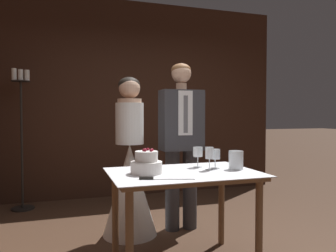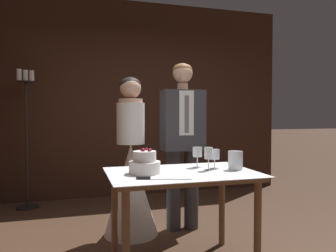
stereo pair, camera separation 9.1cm
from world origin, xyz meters
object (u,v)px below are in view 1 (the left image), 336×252
(cake_table, at_px, (183,184))
(wine_glass_near, at_px, (198,152))
(wine_glass_middle, at_px, (215,155))
(candle_stand, at_px, (22,136))
(bride, at_px, (130,177))
(tiered_cake, at_px, (146,164))
(groom, at_px, (181,136))
(hurricane_candle, at_px, (236,161))
(wine_glass_far, at_px, (209,154))
(cake_knife, at_px, (156,178))

(cake_table, height_order, wine_glass_near, wine_glass_near)
(wine_glass_middle, bearing_deg, candle_stand, 130.38)
(wine_glass_middle, height_order, bride, bride)
(tiered_cake, distance_m, wine_glass_near, 0.52)
(groom, bearing_deg, tiered_cake, -126.22)
(tiered_cake, relative_size, wine_glass_near, 1.38)
(cake_table, relative_size, tiered_cake, 4.82)
(wine_glass_middle, bearing_deg, tiered_cake, -174.90)
(bride, bearing_deg, cake_table, -71.01)
(hurricane_candle, relative_size, bride, 0.10)
(bride, bearing_deg, tiered_cake, -91.79)
(wine_glass_middle, distance_m, groom, 0.74)
(groom, distance_m, candle_stand, 2.12)
(wine_glass_far, height_order, groom, groom)
(tiered_cake, relative_size, cake_knife, 0.64)
(candle_stand, bearing_deg, bride, -48.76)
(wine_glass_near, height_order, candle_stand, candle_stand)
(wine_glass_far, height_order, candle_stand, candle_stand)
(wine_glass_middle, relative_size, groom, 0.09)
(cake_table, xyz_separation_m, wine_glass_middle, (0.31, 0.07, 0.22))
(cake_table, distance_m, hurricane_candle, 0.49)
(hurricane_candle, distance_m, groom, 0.86)
(cake_table, height_order, wine_glass_middle, wine_glass_middle)
(bride, height_order, candle_stand, candle_stand)
(hurricane_candle, bearing_deg, wine_glass_far, 172.52)
(cake_knife, bearing_deg, cake_table, 55.52)
(cake_table, height_order, bride, bride)
(cake_table, height_order, tiered_cake, tiered_cake)
(cake_knife, relative_size, bride, 0.24)
(tiered_cake, bearing_deg, wine_glass_near, 17.60)
(tiered_cake, bearing_deg, bride, 88.21)
(wine_glass_near, relative_size, groom, 0.10)
(wine_glass_far, relative_size, hurricane_candle, 1.23)
(wine_glass_middle, height_order, groom, groom)
(cake_knife, xyz_separation_m, groom, (0.57, 1.03, 0.22))
(bride, bearing_deg, wine_glass_middle, -51.20)
(wine_glass_far, distance_m, bride, 0.99)
(tiered_cake, height_order, hurricane_candle, tiered_cake)
(cake_knife, height_order, hurricane_candle, hurricane_candle)
(hurricane_candle, bearing_deg, cake_knife, -164.67)
(cake_table, distance_m, bride, 0.85)
(bride, bearing_deg, candle_stand, 131.24)
(wine_glass_middle, height_order, candle_stand, candle_stand)
(tiered_cake, relative_size, wine_glass_far, 1.28)
(wine_glass_middle, bearing_deg, cake_knife, -153.64)
(cake_table, relative_size, wine_glass_middle, 7.14)
(wine_glass_near, bearing_deg, groom, 82.98)
(cake_knife, height_order, wine_glass_middle, wine_glass_middle)
(cake_knife, bearing_deg, wine_glass_middle, 43.57)
(hurricane_candle, bearing_deg, groom, 102.47)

